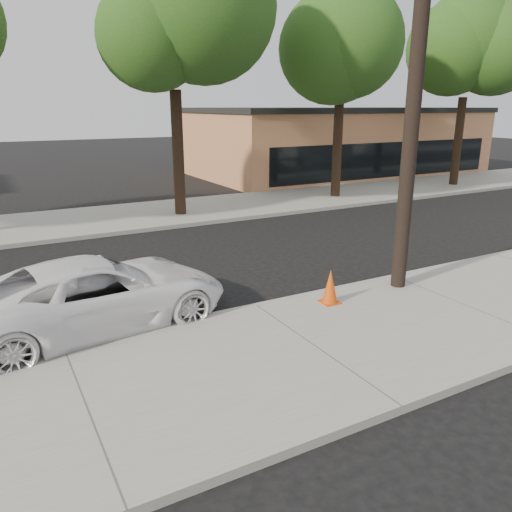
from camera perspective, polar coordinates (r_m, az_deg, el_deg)
name	(u,v)px	position (r m, az deg, el deg)	size (l,w,h in m)	color
ground	(216,282)	(12.76, -4.62, -3.02)	(120.00, 120.00, 0.00)	black
near_sidewalk	(314,349)	(9.29, 6.60, -10.47)	(90.00, 4.40, 0.15)	gray
far_sidewalk	(127,217)	(20.52, -14.52, 4.34)	(90.00, 5.00, 0.15)	gray
curb_near	(255,308)	(10.98, -0.06, -5.92)	(90.00, 0.12, 0.16)	#9E9B93
building_main	(336,142)	(34.19, 9.08, 12.72)	(18.00, 10.00, 4.00)	#B6704C
utility_pole	(415,87)	(11.85, 17.71, 17.90)	(1.40, 0.34, 9.00)	black
tree_c	(180,31)	(20.09, -8.70, 24.05)	(4.96, 4.80, 9.55)	black
tree_d	(347,58)	(24.28, 10.35, 21.39)	(4.50, 4.35, 8.75)	black
tree_e	(473,57)	(29.82, 23.53, 20.08)	(4.80, 4.65, 9.25)	black
police_cruiser	(98,294)	(10.46, -17.59, -4.11)	(2.40, 5.19, 1.44)	white
traffic_cone	(330,287)	(11.04, 8.48, -3.50)	(0.41, 0.41, 0.76)	#DE490B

